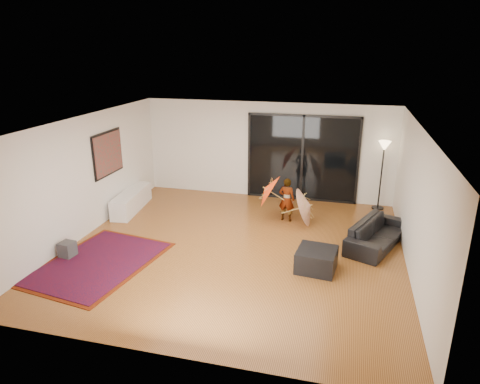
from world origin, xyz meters
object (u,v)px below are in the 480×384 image
(media_console, at_px, (132,201))
(child, at_px, (287,200))
(sofa, at_px, (377,234))
(ottoman, at_px, (316,260))

(media_console, xyz_separation_m, child, (4.08, 0.28, 0.29))
(sofa, distance_m, ottoman, 1.83)
(sofa, relative_size, ottoman, 2.62)
(sofa, bearing_deg, media_console, 106.84)
(ottoman, height_order, child, child)
(media_console, relative_size, sofa, 0.94)
(media_console, height_order, sofa, sofa)
(sofa, bearing_deg, child, 89.03)
(sofa, distance_m, child, 2.33)
(sofa, height_order, ottoman, sofa)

